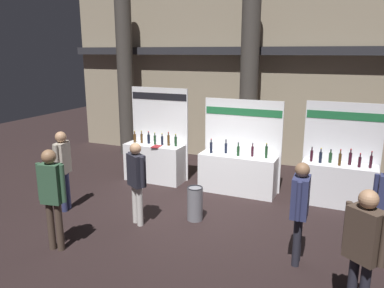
{
  "coord_description": "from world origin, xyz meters",
  "views": [
    {
      "loc": [
        2.88,
        -6.99,
        3.43
      ],
      "look_at": [
        -0.32,
        0.37,
        1.46
      ],
      "focal_mm": 35.33,
      "sensor_mm": 36.0,
      "label": 1
    }
  ],
  "objects_px": {
    "visitor_0": "(136,177)",
    "visitor_1": "(300,204)",
    "visitor_2": "(363,243)",
    "visitor_6": "(63,164)",
    "trash_bin": "(195,203)",
    "exhibitor_booth_1": "(238,170)",
    "visitor_3": "(52,191)",
    "exhibitor_booth_0": "(155,158)",
    "exhibitor_booth_2": "(338,180)"
  },
  "relations": [
    {
      "from": "visitor_0",
      "to": "visitor_1",
      "type": "relative_size",
      "value": 0.98
    },
    {
      "from": "visitor_2",
      "to": "visitor_6",
      "type": "relative_size",
      "value": 1.02
    },
    {
      "from": "trash_bin",
      "to": "visitor_6",
      "type": "height_order",
      "value": "visitor_6"
    },
    {
      "from": "visitor_0",
      "to": "visitor_6",
      "type": "bearing_deg",
      "value": 30.54
    },
    {
      "from": "exhibitor_booth_1",
      "to": "visitor_3",
      "type": "distance_m",
      "value": 4.58
    },
    {
      "from": "exhibitor_booth_1",
      "to": "trash_bin",
      "type": "xyz_separation_m",
      "value": [
        -0.34,
        -1.92,
        -0.22
      ]
    },
    {
      "from": "visitor_6",
      "to": "visitor_2",
      "type": "bearing_deg",
      "value": -112.33
    },
    {
      "from": "exhibitor_booth_1",
      "to": "visitor_3",
      "type": "height_order",
      "value": "exhibitor_booth_1"
    },
    {
      "from": "trash_bin",
      "to": "visitor_2",
      "type": "relative_size",
      "value": 0.4
    },
    {
      "from": "visitor_2",
      "to": "exhibitor_booth_1",
      "type": "bearing_deg",
      "value": 160.85
    },
    {
      "from": "visitor_1",
      "to": "visitor_3",
      "type": "relative_size",
      "value": 0.95
    },
    {
      "from": "visitor_0",
      "to": "visitor_3",
      "type": "height_order",
      "value": "visitor_3"
    },
    {
      "from": "exhibitor_booth_0",
      "to": "visitor_6",
      "type": "height_order",
      "value": "exhibitor_booth_0"
    },
    {
      "from": "visitor_2",
      "to": "visitor_1",
      "type": "bearing_deg",
      "value": 165.49
    },
    {
      "from": "visitor_0",
      "to": "visitor_2",
      "type": "bearing_deg",
      "value": -168.34
    },
    {
      "from": "exhibitor_booth_0",
      "to": "visitor_6",
      "type": "distance_m",
      "value": 2.74
    },
    {
      "from": "exhibitor_booth_1",
      "to": "exhibitor_booth_2",
      "type": "bearing_deg",
      "value": 3.92
    },
    {
      "from": "exhibitor_booth_0",
      "to": "visitor_3",
      "type": "xyz_separation_m",
      "value": [
        0.2,
        -3.99,
        0.48
      ]
    },
    {
      "from": "visitor_0",
      "to": "exhibitor_booth_1",
      "type": "bearing_deg",
      "value": -88.24
    },
    {
      "from": "visitor_6",
      "to": "visitor_3",
      "type": "bearing_deg",
      "value": -154.14
    },
    {
      "from": "exhibitor_booth_1",
      "to": "visitor_1",
      "type": "bearing_deg",
      "value": -56.33
    },
    {
      "from": "trash_bin",
      "to": "visitor_6",
      "type": "distance_m",
      "value": 2.98
    },
    {
      "from": "exhibitor_booth_0",
      "to": "visitor_2",
      "type": "distance_m",
      "value": 6.4
    },
    {
      "from": "visitor_3",
      "to": "visitor_6",
      "type": "distance_m",
      "value": 1.76
    },
    {
      "from": "exhibitor_booth_0",
      "to": "exhibitor_booth_1",
      "type": "height_order",
      "value": "exhibitor_booth_0"
    },
    {
      "from": "exhibitor_booth_2",
      "to": "visitor_2",
      "type": "distance_m",
      "value": 4.09
    },
    {
      "from": "visitor_3",
      "to": "visitor_6",
      "type": "relative_size",
      "value": 1.03
    },
    {
      "from": "trash_bin",
      "to": "visitor_1",
      "type": "bearing_deg",
      "value": -21.41
    },
    {
      "from": "exhibitor_booth_1",
      "to": "visitor_3",
      "type": "xyz_separation_m",
      "value": [
        -2.12,
        -4.02,
        0.52
      ]
    },
    {
      "from": "visitor_1",
      "to": "visitor_2",
      "type": "xyz_separation_m",
      "value": [
        0.92,
        -1.09,
        0.05
      ]
    },
    {
      "from": "exhibitor_booth_0",
      "to": "visitor_0",
      "type": "bearing_deg",
      "value": -68.76
    },
    {
      "from": "exhibitor_booth_1",
      "to": "visitor_0",
      "type": "xyz_separation_m",
      "value": [
        -1.34,
        -2.56,
        0.43
      ]
    },
    {
      "from": "exhibitor_booth_0",
      "to": "visitor_2",
      "type": "relative_size",
      "value": 1.38
    },
    {
      "from": "visitor_0",
      "to": "trash_bin",
      "type": "bearing_deg",
      "value": -117.69
    },
    {
      "from": "visitor_6",
      "to": "trash_bin",
      "type": "bearing_deg",
      "value": -86.62
    },
    {
      "from": "exhibitor_booth_2",
      "to": "visitor_1",
      "type": "height_order",
      "value": "exhibitor_booth_2"
    },
    {
      "from": "exhibitor_booth_0",
      "to": "visitor_2",
      "type": "bearing_deg",
      "value": -37.0
    },
    {
      "from": "exhibitor_booth_0",
      "to": "exhibitor_booth_2",
      "type": "distance_m",
      "value": 4.64
    },
    {
      "from": "exhibitor_booth_2",
      "to": "visitor_6",
      "type": "xyz_separation_m",
      "value": [
        -5.48,
        -2.76,
        0.47
      ]
    },
    {
      "from": "visitor_0",
      "to": "visitor_6",
      "type": "height_order",
      "value": "visitor_6"
    },
    {
      "from": "trash_bin",
      "to": "visitor_3",
      "type": "height_order",
      "value": "visitor_3"
    },
    {
      "from": "exhibitor_booth_2",
      "to": "visitor_0",
      "type": "relative_size",
      "value": 1.37
    },
    {
      "from": "exhibitor_booth_0",
      "to": "visitor_3",
      "type": "bearing_deg",
      "value": -87.12
    },
    {
      "from": "visitor_1",
      "to": "visitor_3",
      "type": "distance_m",
      "value": 4.16
    },
    {
      "from": "exhibitor_booth_2",
      "to": "trash_bin",
      "type": "relative_size",
      "value": 3.22
    },
    {
      "from": "exhibitor_booth_0",
      "to": "exhibitor_booth_2",
      "type": "xyz_separation_m",
      "value": [
        4.64,
        0.19,
        -0.03
      ]
    },
    {
      "from": "visitor_2",
      "to": "visitor_6",
      "type": "xyz_separation_m",
      "value": [
        -5.93,
        1.27,
        -0.04
      ]
    },
    {
      "from": "visitor_2",
      "to": "visitor_6",
      "type": "bearing_deg",
      "value": -156.84
    },
    {
      "from": "exhibitor_booth_1",
      "to": "trash_bin",
      "type": "relative_size",
      "value": 3.17
    },
    {
      "from": "trash_bin",
      "to": "visitor_0",
      "type": "height_order",
      "value": "visitor_0"
    }
  ]
}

